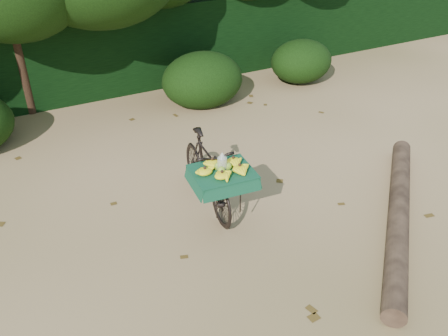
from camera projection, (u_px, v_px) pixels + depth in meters
ground at (242, 241)px, 6.25m from camera, size 80.00×80.00×0.00m
vendor_bicycle at (207, 172)px, 6.66m from camera, size 0.84×1.88×1.09m
fallen_log at (399, 213)px, 6.54m from camera, size 3.02×2.87×0.28m
hedge_backdrop at (102, 45)px, 10.52m from camera, size 26.00×1.80×1.80m
tree_row at (73, 5)px, 9.08m from camera, size 14.50×2.00×4.00m
bush_clumps at (157, 91)px, 9.45m from camera, size 8.80×1.70×0.90m
leaf_litter at (219, 214)px, 6.73m from camera, size 7.00×7.30×0.01m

